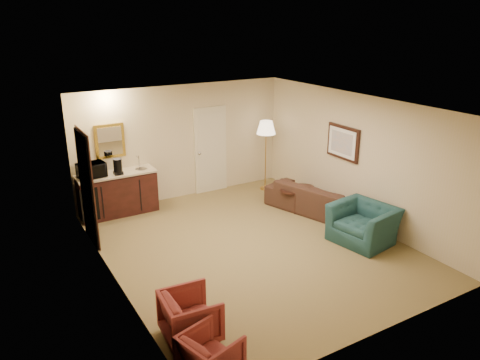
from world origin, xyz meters
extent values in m
plane|color=olive|center=(0.00, 0.00, 0.00)|extent=(6.00, 6.00, 0.00)
cube|color=beige|center=(0.00, 3.00, 1.30)|extent=(5.00, 0.02, 2.60)
cube|color=beige|center=(-2.50, 0.00, 1.30)|extent=(0.02, 6.00, 2.60)
cube|color=beige|center=(2.50, 0.00, 1.30)|extent=(0.02, 6.00, 2.60)
cube|color=white|center=(0.00, 0.00, 2.60)|extent=(5.00, 6.00, 0.02)
cube|color=beige|center=(0.70, 2.97, 1.02)|extent=(0.82, 0.06, 2.05)
cube|color=black|center=(-2.47, 1.70, 1.05)|extent=(0.06, 0.98, 2.10)
cube|color=gold|center=(-1.65, 2.97, 1.55)|extent=(0.62, 0.04, 0.72)
cube|color=#311A10|center=(2.46, 0.40, 1.55)|extent=(0.06, 0.90, 0.70)
cube|color=#3C1613|center=(-1.65, 2.72, 0.46)|extent=(1.64, 0.58, 0.92)
imported|color=black|center=(2.04, 0.67, 0.42)|extent=(1.25, 2.24, 0.84)
imported|color=#1B4344|center=(1.90, -0.90, 0.48)|extent=(0.88, 1.20, 0.96)
imported|color=brown|center=(-2.06, -1.82, 0.36)|extent=(0.71, 0.75, 0.72)
imported|color=brown|center=(-2.15, -2.56, 0.31)|extent=(0.71, 0.74, 0.63)
cube|color=#311A10|center=(1.80, 1.00, 0.24)|extent=(0.95, 0.75, 0.48)
cube|color=gold|center=(1.89, 2.40, 0.85)|extent=(0.55, 0.55, 1.70)
cylinder|color=black|center=(-1.00, 2.65, 0.14)|extent=(0.30, 0.30, 0.29)
imported|color=black|center=(-2.15, 2.69, 1.10)|extent=(0.57, 0.36, 0.36)
cylinder|color=black|center=(-1.63, 2.60, 1.09)|extent=(0.22, 0.22, 0.33)
camera|label=1|loc=(-4.12, -6.58, 4.01)|focal=35.00mm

